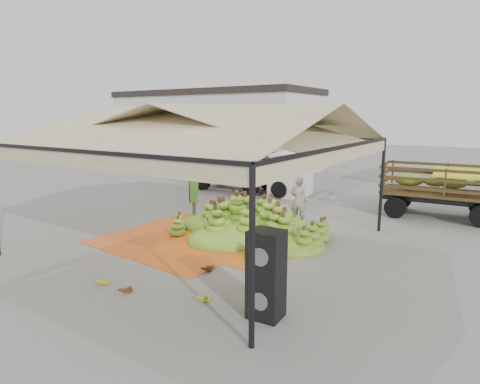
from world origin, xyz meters
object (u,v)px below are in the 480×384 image
Objects in this scene: truck_left at (255,167)px; banana_heap at (250,218)px; vendor at (298,201)px; truck_right at (476,187)px; speaker_stack at (266,274)px.

banana_heap is at bearing -63.76° from truck_left.
vendor reaches higher than banana_heap.
truck_right is at bearing 45.95° from banana_heap.
speaker_stack is 0.28× the size of truck_right.
truck_left is at bearing 118.75° from speaker_stack.
truck_right reaches higher than speaker_stack.
truck_left reaches higher than vendor.
speaker_stack is 12.60m from truck_left.
vendor is (0.66, 2.08, 0.25)m from banana_heap.
vendor is at bearing 106.73° from speaker_stack.
speaker_stack is at bearing 98.12° from vendor.
vendor is (-2.27, 6.30, -0.00)m from speaker_stack.
truck_left is at bearing 172.37° from truck_right.
truck_right is at bearing -6.92° from truck_left.
banana_heap is at bearing 60.61° from vendor.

